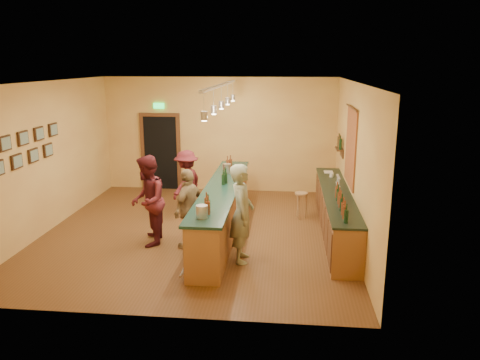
# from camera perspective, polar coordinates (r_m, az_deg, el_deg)

# --- Properties ---
(floor) EXTENTS (7.00, 7.00, 0.00)m
(floor) POSITION_cam_1_polar(r_m,az_deg,el_deg) (10.27, -5.23, -6.32)
(floor) COLOR brown
(floor) RESTS_ON ground
(ceiling) EXTENTS (6.50, 7.00, 0.02)m
(ceiling) POSITION_cam_1_polar(r_m,az_deg,el_deg) (9.63, -5.67, 11.81)
(ceiling) COLOR silver
(ceiling) RESTS_ON wall_back
(wall_back) EXTENTS (6.50, 0.02, 3.20)m
(wall_back) POSITION_cam_1_polar(r_m,az_deg,el_deg) (13.23, -2.53, 5.52)
(wall_back) COLOR tan
(wall_back) RESTS_ON floor
(wall_front) EXTENTS (6.50, 0.02, 3.20)m
(wall_front) POSITION_cam_1_polar(r_m,az_deg,el_deg) (6.54, -11.33, -3.78)
(wall_front) COLOR tan
(wall_front) RESTS_ON floor
(wall_left) EXTENTS (0.02, 7.00, 3.20)m
(wall_left) POSITION_cam_1_polar(r_m,az_deg,el_deg) (10.93, -22.43, 2.62)
(wall_left) COLOR tan
(wall_left) RESTS_ON floor
(wall_right) EXTENTS (0.02, 7.00, 3.20)m
(wall_right) POSITION_cam_1_polar(r_m,az_deg,el_deg) (9.74, 13.68, 2.00)
(wall_right) COLOR tan
(wall_right) RESTS_ON floor
(doorway) EXTENTS (1.15, 0.09, 2.48)m
(doorway) POSITION_cam_1_polar(r_m,az_deg,el_deg) (13.63, -9.63, 3.57)
(doorway) COLOR black
(doorway) RESTS_ON wall_back
(tapestry) EXTENTS (0.03, 1.40, 1.60)m
(tapestry) POSITION_cam_1_polar(r_m,az_deg,el_deg) (10.08, 13.35, 3.87)
(tapestry) COLOR maroon
(tapestry) RESTS_ON wall_right
(bottle_shelf) EXTENTS (0.17, 0.55, 0.54)m
(bottle_shelf) POSITION_cam_1_polar(r_m,az_deg,el_deg) (11.57, 12.08, 4.30)
(bottle_shelf) COLOR #482D15
(bottle_shelf) RESTS_ON wall_right
(picture_grid) EXTENTS (0.06, 2.20, 0.70)m
(picture_grid) POSITION_cam_1_polar(r_m,az_deg,el_deg) (10.21, -24.36, 3.69)
(picture_grid) COLOR #382111
(picture_grid) RESTS_ON wall_left
(back_counter) EXTENTS (0.60, 4.55, 1.27)m
(back_counter) POSITION_cam_1_polar(r_m,az_deg,el_deg) (10.16, 11.61, -3.89)
(back_counter) COLOR brown
(back_counter) RESTS_ON floor
(tasting_bar) EXTENTS (0.73, 5.10, 1.38)m
(tasting_bar) POSITION_cam_1_polar(r_m,az_deg,el_deg) (9.98, -2.17, -3.20)
(tasting_bar) COLOR brown
(tasting_bar) RESTS_ON floor
(pendant_track) EXTENTS (0.11, 4.60, 0.50)m
(pendant_track) POSITION_cam_1_polar(r_m,az_deg,el_deg) (9.55, -2.30, 10.54)
(pendant_track) COLOR silver
(pendant_track) RESTS_ON ceiling
(bartender) EXTENTS (0.48, 0.70, 1.84)m
(bartender) POSITION_cam_1_polar(r_m,az_deg,el_deg) (8.52, 0.22, -4.08)
(bartender) COLOR gray
(bartender) RESTS_ON floor
(customer_a) EXTENTS (0.83, 0.99, 1.82)m
(customer_a) POSITION_cam_1_polar(r_m,az_deg,el_deg) (9.48, -11.20, -2.49)
(customer_a) COLOR #59191E
(customer_a) RESTS_ON floor
(customer_b) EXTENTS (0.69, 1.01, 1.59)m
(customer_b) POSITION_cam_1_polar(r_m,az_deg,el_deg) (9.25, -6.25, -3.46)
(customer_b) COLOR #997A51
(customer_b) RESTS_ON floor
(customer_c) EXTENTS (0.89, 1.15, 1.57)m
(customer_c) POSITION_cam_1_polar(r_m,az_deg,el_deg) (11.25, -6.52, -0.33)
(customer_c) COLOR #59191E
(customer_c) RESTS_ON floor
(bar_stool) EXTENTS (0.30, 0.30, 0.63)m
(bar_stool) POSITION_cam_1_polar(r_m,az_deg,el_deg) (11.04, 7.47, -2.28)
(bar_stool) COLOR #936642
(bar_stool) RESTS_ON floor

